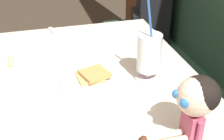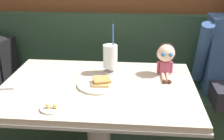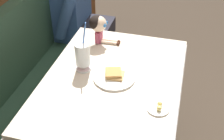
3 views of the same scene
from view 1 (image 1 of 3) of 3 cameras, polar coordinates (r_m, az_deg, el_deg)
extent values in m
cube|color=beige|center=(1.21, -3.27, -2.17)|extent=(1.10, 0.80, 0.03)
cube|color=#B7BABF|center=(1.22, -3.24, -3.09)|extent=(1.11, 0.81, 0.02)
cylinder|color=white|center=(1.18, -3.65, -1.62)|extent=(0.25, 0.25, 0.01)
cube|color=tan|center=(1.17, -3.95, -1.26)|extent=(0.10, 0.10, 0.01)
cube|color=#B78447|center=(1.16, -3.15, -0.63)|extent=(0.12, 0.12, 0.01)
cylinder|color=silver|center=(1.20, 6.45, -1.30)|extent=(0.10, 0.10, 0.01)
cylinder|color=silver|center=(1.19, 6.51, -0.48)|extent=(0.03, 0.03, 0.03)
cylinder|color=silver|center=(1.15, 6.75, 3.17)|extent=(0.09, 0.09, 0.14)
cylinder|color=pink|center=(1.16, 6.71, 2.66)|extent=(0.08, 0.08, 0.12)
cylinder|color=blue|center=(1.09, 7.09, 7.21)|extent=(0.01, 0.04, 0.22)
cylinder|color=white|center=(1.34, -17.49, 0.81)|extent=(0.12, 0.12, 0.01)
sphere|color=#F4E07A|center=(1.34, -17.91, 1.84)|extent=(0.03, 0.03, 0.03)
sphere|color=#F4E07A|center=(1.31, -17.87, 1.13)|extent=(0.03, 0.03, 0.03)
cube|color=silver|center=(1.52, -9.15, 5.28)|extent=(0.14, 0.05, 0.00)
cube|color=#B2B5BA|center=(1.62, -10.71, 6.99)|extent=(0.09, 0.04, 0.01)
cube|color=#B74C6B|center=(0.94, 14.28, -9.63)|extent=(0.07, 0.04, 0.08)
sphere|color=beige|center=(0.88, 15.06, -4.70)|extent=(0.11, 0.11, 0.11)
ellipsoid|color=black|center=(0.88, 15.80, -4.13)|extent=(0.12, 0.11, 0.10)
sphere|color=#2D6BB2|center=(0.87, 11.63, -4.29)|extent=(0.03, 0.03, 0.03)
sphere|color=#2D6BB2|center=(0.84, 13.00, -5.89)|extent=(0.03, 0.03, 0.03)
cylinder|color=beige|center=(0.93, 9.26, -11.72)|extent=(0.02, 0.12, 0.02)
sphere|color=#4C2819|center=(0.91, 5.77, -12.54)|extent=(0.03, 0.03, 0.03)
cylinder|color=#B74C6B|center=(0.96, 13.11, -7.98)|extent=(0.02, 0.02, 0.07)
cylinder|color=#B74C6B|center=(0.91, 15.59, -10.95)|extent=(0.02, 0.02, 0.07)
cube|color=black|center=(2.21, 7.37, 10.51)|extent=(0.34, 0.27, 0.38)
cube|color=black|center=(2.19, 4.30, 8.42)|extent=(0.22, 0.10, 0.17)
camera|label=2|loc=(1.53, -77.44, 9.85)|focal=47.12mm
camera|label=3|loc=(2.37, -24.39, 39.25)|focal=47.23mm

